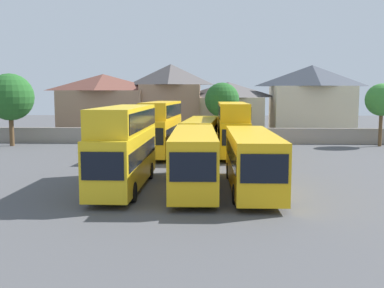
{
  "coord_description": "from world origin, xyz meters",
  "views": [
    {
      "loc": [
        1.02,
        -26.61,
        5.88
      ],
      "look_at": [
        0.0,
        3.0,
        2.44
      ],
      "focal_mm": 41.81,
      "sensor_mm": 36.0,
      "label": 1
    }
  ],
  "objects_px": {
    "bus_2": "(194,156)",
    "tree_right_of_lot": "(382,100)",
    "house_terrace_left": "(104,105)",
    "tree_left_of_lot": "(222,100)",
    "house_terrace_far_right": "(311,101)",
    "bus_1": "(124,143)",
    "bus_4": "(161,125)",
    "bus_5": "(201,135)",
    "bus_6": "(233,126)",
    "house_terrace_centre": "(171,100)",
    "bus_3": "(252,158)",
    "tree_behind_wall": "(10,97)",
    "house_terrace_right": "(228,109)"
  },
  "relations": [
    {
      "from": "bus_3",
      "to": "bus_4",
      "type": "height_order",
      "value": "bus_4"
    },
    {
      "from": "bus_6",
      "to": "house_terrace_right",
      "type": "xyz_separation_m",
      "value": [
        0.42,
        18.43,
        0.93
      ]
    },
    {
      "from": "bus_1",
      "to": "bus_4",
      "type": "height_order",
      "value": "bus_1"
    },
    {
      "from": "bus_2",
      "to": "house_terrace_centre",
      "type": "height_order",
      "value": "house_terrace_centre"
    },
    {
      "from": "bus_5",
      "to": "tree_left_of_lot",
      "type": "xyz_separation_m",
      "value": [
        2.34,
        12.29,
        2.99
      ]
    },
    {
      "from": "house_terrace_centre",
      "to": "tree_right_of_lot",
      "type": "distance_m",
      "value": 25.72
    },
    {
      "from": "tree_behind_wall",
      "to": "bus_1",
      "type": "bearing_deg",
      "value": -52.46
    },
    {
      "from": "house_terrace_far_right",
      "to": "house_terrace_left",
      "type": "bearing_deg",
      "value": -178.73
    },
    {
      "from": "house_terrace_left",
      "to": "tree_behind_wall",
      "type": "height_order",
      "value": "house_terrace_left"
    },
    {
      "from": "bus_5",
      "to": "bus_6",
      "type": "xyz_separation_m",
      "value": [
        2.96,
        0.27,
        0.82
      ]
    },
    {
      "from": "bus_6",
      "to": "house_terrace_right",
      "type": "relative_size",
      "value": 1.13
    },
    {
      "from": "tree_left_of_lot",
      "to": "house_terrace_centre",
      "type": "bearing_deg",
      "value": 140.4
    },
    {
      "from": "bus_4",
      "to": "house_terrace_centre",
      "type": "xyz_separation_m",
      "value": [
        -0.57,
        17.9,
        2.06
      ]
    },
    {
      "from": "house_terrace_centre",
      "to": "bus_1",
      "type": "bearing_deg",
      "value": -90.36
    },
    {
      "from": "bus_4",
      "to": "bus_5",
      "type": "distance_m",
      "value": 3.77
    },
    {
      "from": "house_terrace_far_right",
      "to": "bus_3",
      "type": "bearing_deg",
      "value": -108.44
    },
    {
      "from": "house_terrace_far_right",
      "to": "tree_left_of_lot",
      "type": "xyz_separation_m",
      "value": [
        -11.94,
        -5.83,
        0.13
      ]
    },
    {
      "from": "tree_left_of_lot",
      "to": "tree_right_of_lot",
      "type": "xyz_separation_m",
      "value": [
        17.14,
        -4.5,
        0.11
      ]
    },
    {
      "from": "house_terrace_centre",
      "to": "tree_behind_wall",
      "type": "distance_m",
      "value": 19.98
    },
    {
      "from": "bus_1",
      "to": "bus_6",
      "type": "distance_m",
      "value": 16.69
    },
    {
      "from": "house_terrace_left",
      "to": "tree_right_of_lot",
      "type": "distance_m",
      "value": 34.08
    },
    {
      "from": "bus_1",
      "to": "house_terrace_centre",
      "type": "xyz_separation_m",
      "value": [
        0.2,
        32.42,
        2.05
      ]
    },
    {
      "from": "bus_6",
      "to": "house_terrace_far_right",
      "type": "bearing_deg",
      "value": 147.93
    },
    {
      "from": "bus_1",
      "to": "bus_2",
      "type": "xyz_separation_m",
      "value": [
        4.23,
        0.1,
        -0.81
      ]
    },
    {
      "from": "bus_5",
      "to": "house_terrace_left",
      "type": "xyz_separation_m",
      "value": [
        -13.17,
        17.51,
        2.27
      ]
    },
    {
      "from": "bus_5",
      "to": "house_terrace_centre",
      "type": "bearing_deg",
      "value": -162.54
    },
    {
      "from": "bus_6",
      "to": "tree_left_of_lot",
      "type": "distance_m",
      "value": 12.23
    },
    {
      "from": "bus_2",
      "to": "tree_right_of_lot",
      "type": "bearing_deg",
      "value": 137.47
    },
    {
      "from": "house_terrace_far_right",
      "to": "tree_right_of_lot",
      "type": "height_order",
      "value": "house_terrace_far_right"
    },
    {
      "from": "bus_3",
      "to": "house_terrace_left",
      "type": "height_order",
      "value": "house_terrace_left"
    },
    {
      "from": "bus_6",
      "to": "house_terrace_far_right",
      "type": "relative_size",
      "value": 0.99
    },
    {
      "from": "house_terrace_centre",
      "to": "tree_behind_wall",
      "type": "bearing_deg",
      "value": -146.78
    },
    {
      "from": "bus_4",
      "to": "house_terrace_centre",
      "type": "height_order",
      "value": "house_terrace_centre"
    },
    {
      "from": "bus_6",
      "to": "house_terrace_centre",
      "type": "distance_m",
      "value": 19.0
    },
    {
      "from": "bus_3",
      "to": "house_terrace_left",
      "type": "xyz_separation_m",
      "value": [
        -16.44,
        32.41,
        2.22
      ]
    },
    {
      "from": "bus_2",
      "to": "house_terrace_centre",
      "type": "distance_m",
      "value": 32.69
    },
    {
      "from": "bus_1",
      "to": "tree_right_of_lot",
      "type": "relative_size",
      "value": 1.57
    },
    {
      "from": "bus_6",
      "to": "house_terrace_centre",
      "type": "xyz_separation_m",
      "value": [
        -7.2,
        17.46,
        2.11
      ]
    },
    {
      "from": "bus_2",
      "to": "tree_left_of_lot",
      "type": "xyz_separation_m",
      "value": [
        2.55,
        26.88,
        2.92
      ]
    },
    {
      "from": "bus_3",
      "to": "bus_5",
      "type": "bearing_deg",
      "value": -167.82
    },
    {
      "from": "house_terrace_right",
      "to": "tree_left_of_lot",
      "type": "distance_m",
      "value": 6.61
    },
    {
      "from": "bus_4",
      "to": "tree_behind_wall",
      "type": "bearing_deg",
      "value": -107.9
    },
    {
      "from": "bus_1",
      "to": "house_terrace_far_right",
      "type": "xyz_separation_m",
      "value": [
        18.72,
        32.81,
        1.98
      ]
    },
    {
      "from": "tree_left_of_lot",
      "to": "tree_behind_wall",
      "type": "relative_size",
      "value": 0.89
    },
    {
      "from": "bus_5",
      "to": "tree_right_of_lot",
      "type": "relative_size",
      "value": 1.71
    },
    {
      "from": "bus_4",
      "to": "house_terrace_left",
      "type": "distance_m",
      "value": 20.11
    },
    {
      "from": "bus_1",
      "to": "bus_6",
      "type": "bearing_deg",
      "value": 154.45
    },
    {
      "from": "bus_1",
      "to": "house_terrace_right",
      "type": "bearing_deg",
      "value": 167.59
    },
    {
      "from": "bus_5",
      "to": "house_terrace_right",
      "type": "bearing_deg",
      "value": 173.76
    },
    {
      "from": "tree_left_of_lot",
      "to": "house_terrace_far_right",
      "type": "bearing_deg",
      "value": 26.02
    }
  ]
}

